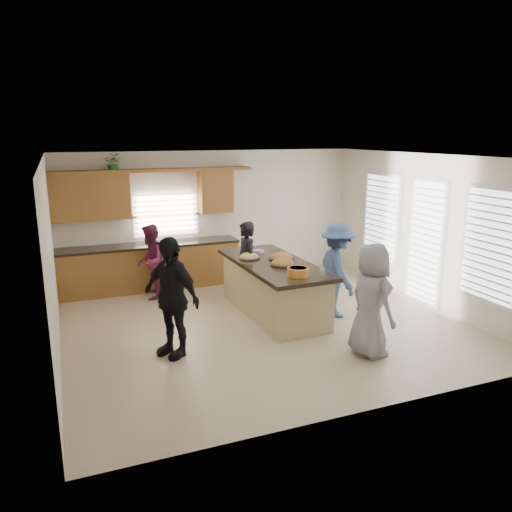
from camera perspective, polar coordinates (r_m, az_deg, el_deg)
name	(u,v)px	position (r m, az deg, el deg)	size (l,w,h in m)	color
floor	(264,323)	(8.59, 0.89, -7.69)	(6.50, 6.50, 0.00)	tan
room_shell	(264,213)	(8.09, 0.94, 4.94)	(6.52, 6.02, 2.81)	silver
back_cabinetry	(147,246)	(10.48, -12.35, 1.17)	(4.08, 0.66, 2.46)	brown
right_wall_glazing	(427,234)	(9.77, 18.98, 2.40)	(0.06, 4.00, 2.25)	white
island	(273,289)	(8.92, 2.01, -3.80)	(1.22, 2.73, 0.95)	tan
platter_front	(283,264)	(8.58, 3.09, -0.88)	(0.44, 0.44, 0.18)	black
platter_mid	(281,258)	(8.97, 2.92, -0.21)	(0.46, 0.46, 0.19)	black
platter_back	(249,257)	(9.01, -0.76, -0.13)	(0.39, 0.39, 0.16)	black
salad_bowl	(298,271)	(7.93, 4.82, -1.76)	(0.34, 0.34, 0.14)	orange
clear_cup	(322,272)	(8.02, 7.58, -1.82)	(0.08, 0.08, 0.11)	white
plate_stack	(258,251)	(9.49, 0.26, 0.55)	(0.23, 0.23, 0.04)	#C999DE
flower_vase	(247,237)	(9.85, -0.99, 2.17)	(0.14, 0.14, 0.41)	silver
potted_plant	(114,163)	(10.27, -15.93, 10.19)	(0.35, 0.30, 0.38)	#2D6E2C
woman_left_back	(246,264)	(9.25, -1.19, -0.92)	(0.58, 0.38, 1.59)	black
woman_left_mid	(151,262)	(9.87, -11.93, -0.66)	(0.71, 0.55, 1.47)	maroon
woman_left_front	(171,297)	(7.24, -9.69, -4.65)	(1.03, 0.43, 1.77)	black
woman_right_back	(337,270)	(8.80, 9.27, -1.61)	(1.08, 0.62, 1.67)	#384F7A
woman_right_front	(371,300)	(7.34, 13.02, -4.95)	(0.81, 0.53, 1.67)	gray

